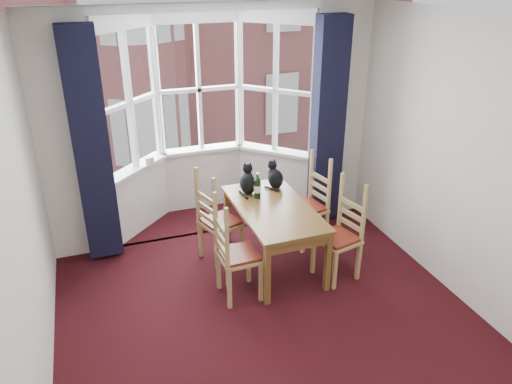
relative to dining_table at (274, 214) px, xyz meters
name	(u,v)px	position (x,y,z in m)	size (l,w,h in m)	color
floor	(282,341)	(-0.39, -1.26, -0.64)	(4.50, 4.50, 0.00)	black
ceiling	(291,26)	(-0.39, -1.26, 2.16)	(4.50, 4.50, 0.00)	white
wall_left	(17,250)	(-2.39, -1.26, 0.76)	(4.50, 4.50, 0.00)	silver
wall_right	(485,175)	(1.61, -1.26, 0.76)	(4.50, 4.50, 0.00)	silver
wall_back_pier_left	(69,142)	(-2.04, 0.99, 0.76)	(0.70, 0.12, 2.80)	silver
wall_back_pier_right	(338,114)	(1.26, 0.99, 0.76)	(0.70, 0.12, 2.80)	silver
bay_window	(204,115)	(-0.39, 1.49, 0.76)	(2.76, 0.94, 2.80)	white
curtain_left	(92,149)	(-1.81, 0.81, 0.71)	(0.38, 0.22, 2.60)	black
curtain_right	(328,123)	(1.03, 0.81, 0.71)	(0.38, 0.22, 2.60)	black
dining_table	(274,214)	(0.00, 0.00, 0.00)	(0.81, 1.47, 0.73)	brown
chair_left_near	(231,258)	(-0.64, -0.45, -0.17)	(0.41, 0.43, 0.92)	tan
chair_left_far	(214,225)	(-0.62, 0.27, -0.17)	(0.51, 0.52, 0.92)	tan
chair_right_near	(343,237)	(0.65, -0.45, -0.17)	(0.49, 0.50, 0.92)	tan
chair_right_far	(313,207)	(0.64, 0.32, -0.17)	(0.48, 0.49, 0.92)	tan
cat_left	(248,182)	(-0.15, 0.45, 0.22)	(0.25, 0.30, 0.36)	black
cat_right	(275,177)	(0.21, 0.49, 0.21)	(0.21, 0.27, 0.34)	black
wine_bottle	(257,187)	(-0.10, 0.28, 0.22)	(0.08, 0.08, 0.31)	black
candle_tall	(148,161)	(-1.18, 1.34, 0.28)	(0.06, 0.06, 0.10)	white
candle_short	(152,160)	(-1.12, 1.37, 0.27)	(0.06, 0.06, 0.10)	white
street	(108,104)	(-0.39, 30.99, -6.64)	(80.00, 80.00, 0.00)	#333335
tenement_building	(120,14)	(-0.39, 12.75, 0.95)	(18.40, 7.80, 15.20)	#A05452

